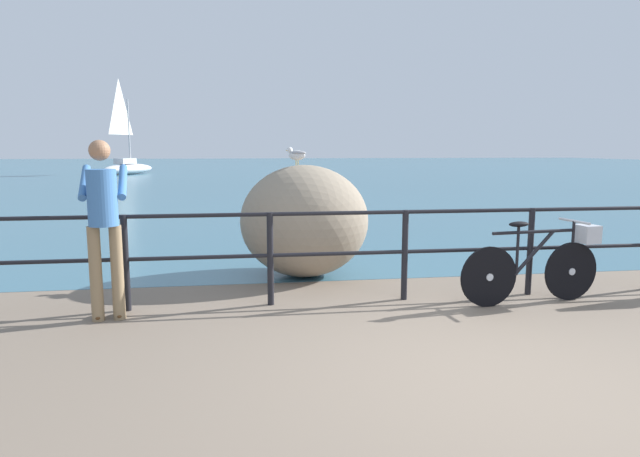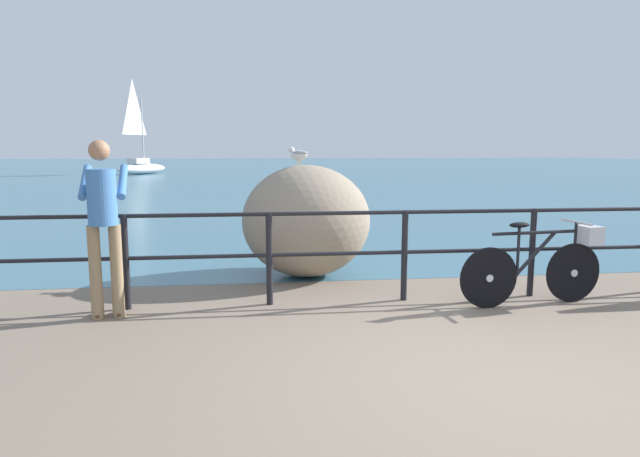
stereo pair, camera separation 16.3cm
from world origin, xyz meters
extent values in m
cube|color=#756656|center=(0.00, 20.00, -0.05)|extent=(120.00, 120.00, 0.10)
cube|color=#38667A|center=(0.00, 48.11, 0.00)|extent=(120.00, 90.00, 0.01)
cylinder|color=black|center=(-3.02, 2.15, 0.51)|extent=(0.07, 0.07, 1.02)
cylinder|color=black|center=(-1.51, 2.15, 0.51)|extent=(0.07, 0.07, 1.02)
cylinder|color=black|center=(0.00, 2.15, 0.51)|extent=(0.07, 0.07, 1.02)
cylinder|color=black|center=(1.51, 2.15, 0.51)|extent=(0.07, 0.07, 1.02)
cylinder|color=black|center=(0.00, 2.15, 1.00)|extent=(9.05, 0.04, 0.04)
cylinder|color=black|center=(0.00, 2.15, 0.55)|extent=(9.05, 0.04, 0.04)
cylinder|color=black|center=(0.81, 1.74, 0.33)|extent=(0.66, 0.11, 0.66)
cylinder|color=#B7BCC6|center=(0.81, 1.74, 0.33)|extent=(0.09, 0.06, 0.08)
cylinder|color=black|center=(1.85, 1.86, 0.33)|extent=(0.66, 0.11, 0.66)
cylinder|color=#B7BCC6|center=(1.85, 1.86, 0.33)|extent=(0.09, 0.06, 0.08)
cylinder|color=black|center=(1.33, 1.80, 0.80)|extent=(0.99, 0.15, 0.04)
cylinder|color=black|center=(1.36, 1.80, 0.57)|extent=(0.50, 0.10, 0.50)
cylinder|color=black|center=(1.15, 1.78, 0.59)|extent=(0.03, 0.03, 0.53)
ellipsoid|color=black|center=(1.15, 1.78, 0.89)|extent=(0.25, 0.13, 0.06)
cylinder|color=black|center=(1.85, 1.86, 0.62)|extent=(0.03, 0.03, 0.57)
cylinder|color=#B7BCC6|center=(1.85, 1.86, 0.90)|extent=(0.08, 0.48, 0.03)
cube|color=#B7BCC6|center=(2.03, 1.88, 0.75)|extent=(0.23, 0.26, 0.20)
cylinder|color=#8C7251|center=(-3.24, 1.84, 0.47)|extent=(0.12, 0.12, 0.95)
ellipsoid|color=#513319|center=(-3.25, 1.90, 0.04)|extent=(0.14, 0.27, 0.08)
cylinder|color=#8C7251|center=(-3.04, 1.86, 0.47)|extent=(0.12, 0.12, 0.95)
ellipsoid|color=#513319|center=(-3.05, 1.92, 0.04)|extent=(0.14, 0.27, 0.08)
cylinder|color=#3F72B2|center=(-3.14, 1.85, 1.23)|extent=(0.28, 0.28, 0.55)
sphere|color=#9E7051|center=(-3.14, 1.85, 1.68)|extent=(0.20, 0.20, 0.20)
cylinder|color=#3F72B2|center=(-3.35, 2.06, 1.36)|extent=(0.15, 0.52, 0.34)
cylinder|color=#3F72B2|center=(-3.00, 2.11, 1.36)|extent=(0.15, 0.52, 0.34)
ellipsoid|color=gray|center=(-0.98, 3.47, 0.74)|extent=(1.70, 1.61, 1.49)
cylinder|color=gold|center=(-1.09, 3.47, 1.52)|extent=(0.01, 0.01, 0.06)
cylinder|color=gold|center=(-1.06, 3.50, 1.52)|extent=(0.01, 0.01, 0.06)
ellipsoid|color=white|center=(-1.07, 3.48, 1.61)|extent=(0.26, 0.26, 0.13)
ellipsoid|color=#9E9EA3|center=(-1.06, 3.47, 1.64)|extent=(0.26, 0.25, 0.06)
sphere|color=white|center=(-1.16, 3.57, 1.68)|extent=(0.08, 0.08, 0.08)
cone|color=gold|center=(-1.20, 3.60, 1.68)|extent=(0.05, 0.05, 0.02)
ellipsoid|color=white|center=(-9.19, 34.14, 0.36)|extent=(3.31, 4.47, 0.70)
cube|color=silver|center=(-9.34, 33.88, 0.89)|extent=(1.34, 1.53, 0.36)
cylinder|color=#B2B2B7|center=(-9.09, 34.31, 2.81)|extent=(0.10, 0.10, 4.20)
pyramid|color=white|center=(-9.46, 33.66, 4.38)|extent=(0.84, 1.42, 3.57)
camera|label=1|loc=(-1.80, -3.65, 1.70)|focal=30.54mm
camera|label=2|loc=(-1.64, -3.67, 1.70)|focal=30.54mm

